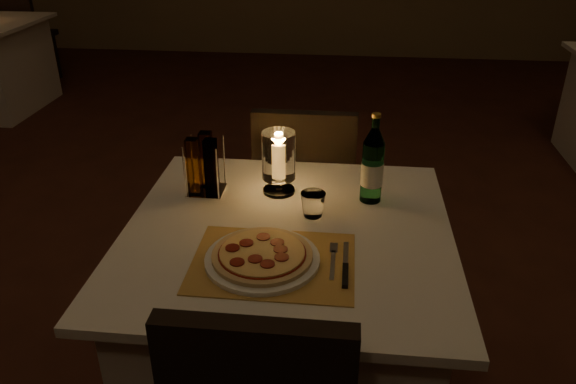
# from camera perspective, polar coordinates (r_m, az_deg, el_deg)

# --- Properties ---
(floor) EXTENTS (8.00, 10.00, 0.02)m
(floor) POSITION_cam_1_polar(r_m,az_deg,el_deg) (2.33, -3.82, -17.42)
(floor) COLOR #441F16
(floor) RESTS_ON ground
(main_table) EXTENTS (1.00, 1.00, 0.74)m
(main_table) POSITION_cam_1_polar(r_m,az_deg,el_deg) (1.93, -0.07, -13.14)
(main_table) COLOR silver
(main_table) RESTS_ON ground
(chair_far) EXTENTS (0.42, 0.42, 0.90)m
(chair_far) POSITION_cam_1_polar(r_m,az_deg,el_deg) (2.43, 1.76, 1.07)
(chair_far) COLOR black
(chair_far) RESTS_ON ground
(placemat) EXTENTS (0.45, 0.34, 0.00)m
(placemat) POSITION_cam_1_polar(r_m,az_deg,el_deg) (1.57, -1.52, -7.17)
(placemat) COLOR #C18E43
(placemat) RESTS_ON main_table
(plate) EXTENTS (0.32, 0.32, 0.01)m
(plate) POSITION_cam_1_polar(r_m,az_deg,el_deg) (1.57, -2.62, -6.83)
(plate) COLOR white
(plate) RESTS_ON placemat
(pizza) EXTENTS (0.28, 0.28, 0.02)m
(pizza) POSITION_cam_1_polar(r_m,az_deg,el_deg) (1.56, -2.64, -6.34)
(pizza) COLOR #D8B77F
(pizza) RESTS_ON plate
(fork) EXTENTS (0.02, 0.18, 0.00)m
(fork) POSITION_cam_1_polar(r_m,az_deg,el_deg) (1.58, 4.61, -6.71)
(fork) COLOR silver
(fork) RESTS_ON placemat
(knife) EXTENTS (0.02, 0.22, 0.01)m
(knife) POSITION_cam_1_polar(r_m,az_deg,el_deg) (1.53, 5.85, -7.96)
(knife) COLOR black
(knife) RESTS_ON placemat
(tumbler) EXTENTS (0.08, 0.08, 0.08)m
(tumbler) POSITION_cam_1_polar(r_m,az_deg,el_deg) (1.78, 2.55, -1.26)
(tumbler) COLOR white
(tumbler) RESTS_ON main_table
(water_bottle) EXTENTS (0.07, 0.07, 0.30)m
(water_bottle) POSITION_cam_1_polar(r_m,az_deg,el_deg) (1.85, 8.57, 2.57)
(water_bottle) COLOR #60B27D
(water_bottle) RESTS_ON main_table
(hurricane_candle) EXTENTS (0.11, 0.11, 0.22)m
(hurricane_candle) POSITION_cam_1_polar(r_m,az_deg,el_deg) (1.88, -0.95, 3.50)
(hurricane_candle) COLOR white
(hurricane_candle) RESTS_ON main_table
(cruet_caddy) EXTENTS (0.12, 0.12, 0.21)m
(cruet_caddy) POSITION_cam_1_polar(r_m,az_deg,el_deg) (1.91, -8.51, 2.53)
(cruet_caddy) COLOR white
(cruet_caddy) RESTS_ON main_table
(neighbor_chair_lb) EXTENTS (0.42, 0.42, 0.90)m
(neighbor_chair_lb) POSITION_cam_1_polar(r_m,az_deg,el_deg) (6.09, -25.50, 14.81)
(neighbor_chair_lb) COLOR black
(neighbor_chair_lb) RESTS_ON ground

